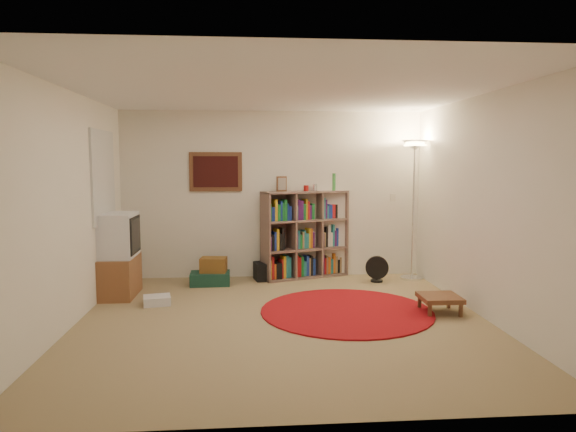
% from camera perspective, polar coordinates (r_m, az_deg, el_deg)
% --- Properties ---
extents(room, '(4.54, 4.54, 2.54)m').
position_cam_1_polar(room, '(5.56, -1.14, 1.03)').
color(room, '#917B55').
rests_on(room, ground).
extents(bookshelf, '(1.36, 0.79, 1.57)m').
position_cam_1_polar(bookshelf, '(7.76, 1.73, -2.20)').
color(bookshelf, brown).
rests_on(bookshelf, ground).
extents(floor_lamp, '(0.45, 0.45, 2.06)m').
position_cam_1_polar(floor_lamp, '(7.76, 13.87, 5.60)').
color(floor_lamp, white).
rests_on(floor_lamp, ground).
extents(floor_fan, '(0.34, 0.21, 0.38)m').
position_cam_1_polar(floor_fan, '(7.61, 9.85, -5.83)').
color(floor_fan, black).
rests_on(floor_fan, ground).
extents(tv_stand, '(0.54, 0.75, 1.09)m').
position_cam_1_polar(tv_stand, '(7.04, -18.62, -4.27)').
color(tv_stand, brown).
rests_on(tv_stand, ground).
extents(dvd_box, '(0.37, 0.33, 0.11)m').
position_cam_1_polar(dvd_box, '(6.58, -14.35, -9.06)').
color(dvd_box, white).
rests_on(dvd_box, ground).
extents(suitcase, '(0.57, 0.37, 0.18)m').
position_cam_1_polar(suitcase, '(7.45, -8.64, -6.87)').
color(suitcase, '#153A2D').
rests_on(suitcase, ground).
extents(wicker_basket, '(0.39, 0.30, 0.21)m').
position_cam_1_polar(wicker_basket, '(7.42, -8.28, -5.39)').
color(wicker_basket, brown).
rests_on(wicker_basket, suitcase).
extents(duffel_bag, '(0.43, 0.38, 0.26)m').
position_cam_1_polar(duffel_bag, '(7.67, -2.29, -6.13)').
color(duffel_bag, black).
rests_on(duffel_bag, ground).
extents(paper_towel, '(0.16, 0.16, 0.25)m').
position_cam_1_polar(paper_towel, '(7.65, -2.93, -6.19)').
color(paper_towel, white).
rests_on(paper_towel, ground).
extents(red_rug, '(2.01, 2.01, 0.02)m').
position_cam_1_polar(red_rug, '(6.14, 6.52, -10.43)').
color(red_rug, maroon).
rests_on(red_rug, ground).
extents(side_table, '(0.45, 0.45, 0.20)m').
position_cam_1_polar(side_table, '(6.27, 16.51, -8.76)').
color(side_table, '#502D1C').
rests_on(side_table, ground).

